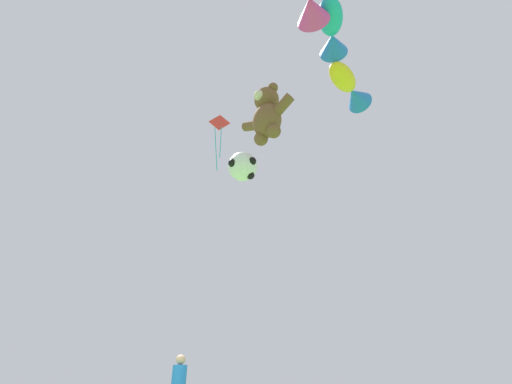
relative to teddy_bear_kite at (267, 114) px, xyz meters
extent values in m
cylinder|color=blue|center=(-1.74, -1.32, -7.90)|extent=(0.34, 0.34, 0.72)
sphere|color=tan|center=(-1.74, -1.32, -7.42)|extent=(0.22, 0.22, 0.22)
ellipsoid|color=brown|center=(0.00, 0.01, -0.29)|extent=(1.03, 0.88, 1.26)
sphere|color=brown|center=(0.00, 0.01, 0.64)|extent=(0.86, 0.86, 0.86)
sphere|color=beige|center=(0.00, -0.36, 0.58)|extent=(0.36, 0.36, 0.36)
sphere|color=brown|center=(-0.31, 0.01, 0.98)|extent=(0.35, 0.35, 0.35)
cylinder|color=brown|center=(-0.75, 0.01, -0.07)|extent=(0.75, 0.33, 0.58)
sphere|color=brown|center=(-0.28, 0.01, -0.89)|extent=(0.47, 0.47, 0.47)
sphere|color=brown|center=(0.31, 0.01, 0.98)|extent=(0.35, 0.35, 0.35)
cylinder|color=brown|center=(0.75, 0.01, -0.07)|extent=(0.75, 0.33, 0.58)
sphere|color=brown|center=(0.28, 0.01, -0.89)|extent=(0.47, 0.47, 0.47)
sphere|color=white|center=(-0.89, -0.23, -1.81)|extent=(0.95, 0.95, 0.95)
sphere|color=black|center=(-0.45, -0.23, -1.81)|extent=(0.27, 0.27, 0.27)
sphere|color=black|center=(-0.99, 0.06, -1.50)|extent=(0.27, 0.27, 0.27)
sphere|color=black|center=(-0.89, -0.66, -1.87)|extent=(0.27, 0.27, 0.27)
sphere|color=black|center=(-0.68, -0.08, -2.16)|extent=(0.27, 0.27, 0.27)
ellipsoid|color=yellow|center=(1.85, 2.17, 1.94)|extent=(0.99, 1.68, 0.66)
cone|color=blue|center=(1.68, 3.38, 1.94)|extent=(1.08, 1.00, 0.97)
sphere|color=black|center=(1.92, 1.66, 2.12)|extent=(0.17, 0.17, 0.17)
ellipsoid|color=#19ADB2|center=(2.71, 0.25, 2.60)|extent=(1.39, 1.60, 0.68)
cone|color=blue|center=(2.18, 1.18, 2.60)|extent=(1.25, 1.16, 1.00)
sphere|color=black|center=(2.93, -0.14, 2.78)|extent=(0.18, 0.18, 0.18)
cone|color=#E53F9E|center=(2.58, -0.66, 2.13)|extent=(1.29, 1.18, 1.04)
cube|color=red|center=(-3.05, 0.35, 1.67)|extent=(0.58, 0.73, 0.91)
cylinder|color=#19ADB2|center=(-3.17, 0.35, 0.37)|extent=(0.03, 0.28, 2.01)
cylinder|color=#19ADB2|center=(-2.94, 0.39, 0.61)|extent=(0.03, 0.04, 1.53)
camera|label=1|loc=(6.00, -6.47, -7.83)|focal=24.00mm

